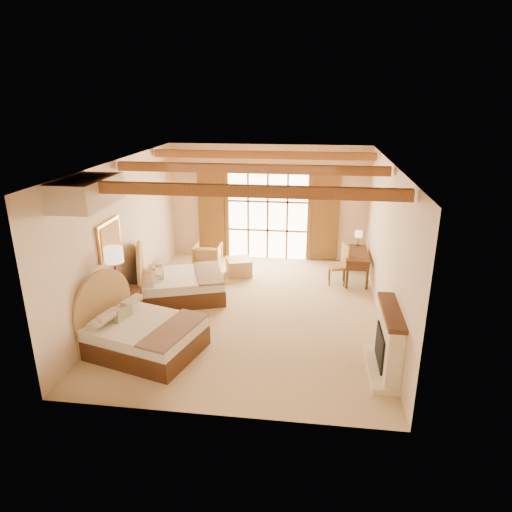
% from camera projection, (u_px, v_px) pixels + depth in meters
% --- Properties ---
extents(floor, '(7.00, 7.00, 0.00)m').
position_uv_depth(floor, '(251.00, 310.00, 9.97)').
color(floor, tan).
rests_on(floor, ground).
extents(wall_back, '(5.50, 0.00, 5.50)m').
position_uv_depth(wall_back, '(268.00, 203.00, 12.71)').
color(wall_back, beige).
rests_on(wall_back, ground).
extents(wall_left, '(0.00, 7.00, 7.00)m').
position_uv_depth(wall_left, '(123.00, 235.00, 9.77)').
color(wall_left, beige).
rests_on(wall_left, ground).
extents(wall_right, '(0.00, 7.00, 7.00)m').
position_uv_depth(wall_right, '(386.00, 246.00, 9.10)').
color(wall_right, beige).
rests_on(wall_right, ground).
extents(ceiling, '(7.00, 7.00, 0.00)m').
position_uv_depth(ceiling, '(250.00, 162.00, 8.90)').
color(ceiling, '#B87241').
rests_on(ceiling, ground).
extents(ceiling_beams, '(5.39, 4.60, 0.18)m').
position_uv_depth(ceiling_beams, '(250.00, 169.00, 8.94)').
color(ceiling_beams, olive).
rests_on(ceiling_beams, ceiling).
extents(french_doors, '(3.95, 0.08, 2.60)m').
position_uv_depth(french_doors, '(268.00, 216.00, 12.77)').
color(french_doors, white).
rests_on(french_doors, ground).
extents(fireplace, '(0.46, 1.40, 1.16)m').
position_uv_depth(fireplace, '(387.00, 344.00, 7.61)').
color(fireplace, beige).
rests_on(fireplace, ground).
extents(painting, '(0.06, 0.95, 0.75)m').
position_uv_depth(painting, '(110.00, 239.00, 9.01)').
color(painting, orange).
rests_on(painting, wall_left).
extents(canopy_valance, '(0.70, 1.40, 0.45)m').
position_uv_depth(canopy_valance, '(87.00, 192.00, 7.41)').
color(canopy_valance, beige).
rests_on(canopy_valance, ceiling).
extents(bed_near, '(2.29, 1.91, 1.26)m').
position_uv_depth(bed_near, '(137.00, 332.00, 8.26)').
color(bed_near, '#4A2813').
rests_on(bed_near, floor).
extents(bed_far, '(2.30, 1.94, 1.24)m').
position_uv_depth(bed_far, '(176.00, 283.00, 10.47)').
color(bed_far, '#4A2813').
rests_on(bed_far, floor).
extents(nightstand, '(0.66, 0.66, 0.67)m').
position_uv_depth(nightstand, '(127.00, 304.00, 9.48)').
color(nightstand, '#4A2813').
rests_on(nightstand, floor).
extents(floor_lamp, '(0.36, 0.36, 1.70)m').
position_uv_depth(floor_lamp, '(114.00, 260.00, 8.79)').
color(floor_lamp, '#3C2D1E').
rests_on(floor_lamp, floor).
extents(armchair, '(0.72, 0.74, 0.66)m').
position_uv_depth(armchair, '(208.00, 256.00, 12.32)').
color(armchair, '#A98446').
rests_on(armchair, floor).
extents(ottoman, '(0.77, 0.77, 0.44)m').
position_uv_depth(ottoman, '(239.00, 267.00, 11.85)').
color(ottoman, tan).
rests_on(ottoman, floor).
extents(desk, '(0.59, 1.34, 0.72)m').
position_uv_depth(desk, '(356.00, 265.00, 11.52)').
color(desk, '#4A2813').
rests_on(desk, floor).
extents(desk_chair, '(0.58, 0.57, 1.02)m').
position_uv_depth(desk_chair, '(338.00, 271.00, 11.28)').
color(desk_chair, olive).
rests_on(desk_chair, floor).
extents(desk_lamp, '(0.20, 0.20, 0.39)m').
position_uv_depth(desk_lamp, '(359.00, 235.00, 11.85)').
color(desk_lamp, '#3C2D1E').
rests_on(desk_lamp, desk).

